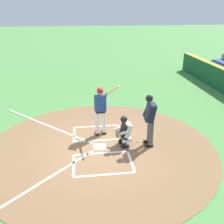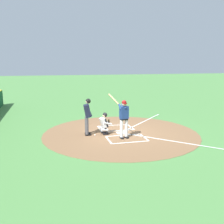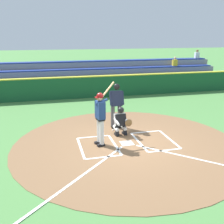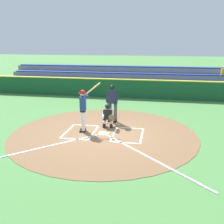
{
  "view_description": "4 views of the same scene",
  "coord_description": "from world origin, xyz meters",
  "px_view_note": "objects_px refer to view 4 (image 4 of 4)",
  "views": [
    {
      "loc": [
        -7.88,
        0.58,
        4.56
      ],
      "look_at": [
        0.27,
        -0.46,
        1.19
      ],
      "focal_mm": 41.46,
      "sensor_mm": 36.0,
      "label": 1
    },
    {
      "loc": [
        12.31,
        -3.6,
        3.65
      ],
      "look_at": [
        0.1,
        -0.49,
        1.16
      ],
      "focal_mm": 40.93,
      "sensor_mm": 36.0,
      "label": 2
    },
    {
      "loc": [
        2.69,
        8.45,
        3.76
      ],
      "look_at": [
        0.41,
        -0.55,
        1.05
      ],
      "focal_mm": 43.07,
      "sensor_mm": 36.0,
      "label": 3
    },
    {
      "loc": [
        -2.3,
        10.35,
        3.9
      ],
      "look_at": [
        -0.35,
        -0.07,
        0.97
      ],
      "focal_mm": 41.58,
      "sensor_mm": 36.0,
      "label": 4
    }
  ],
  "objects_px": {
    "batter": "(83,107)",
    "baseball": "(107,123)",
    "plate_umpire": "(112,101)",
    "catcher": "(108,115)"
  },
  "relations": [
    {
      "from": "batter",
      "to": "baseball",
      "type": "height_order",
      "value": "batter"
    },
    {
      "from": "baseball",
      "to": "catcher",
      "type": "bearing_deg",
      "value": 107.77
    },
    {
      "from": "batter",
      "to": "catcher",
      "type": "height_order",
      "value": "batter"
    },
    {
      "from": "plate_umpire",
      "to": "catcher",
      "type": "bearing_deg",
      "value": 86.57
    },
    {
      "from": "batter",
      "to": "plate_umpire",
      "type": "relative_size",
      "value": 1.14
    },
    {
      "from": "plate_umpire",
      "to": "baseball",
      "type": "relative_size",
      "value": 25.2
    },
    {
      "from": "plate_umpire",
      "to": "baseball",
      "type": "bearing_deg",
      "value": 55.15
    },
    {
      "from": "batter",
      "to": "baseball",
      "type": "xyz_separation_m",
      "value": [
        -0.77,
        -1.27,
        -1.06
      ]
    },
    {
      "from": "catcher",
      "to": "plate_umpire",
      "type": "distance_m",
      "value": 1.0
    },
    {
      "from": "catcher",
      "to": "plate_umpire",
      "type": "bearing_deg",
      "value": -93.43
    }
  ]
}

